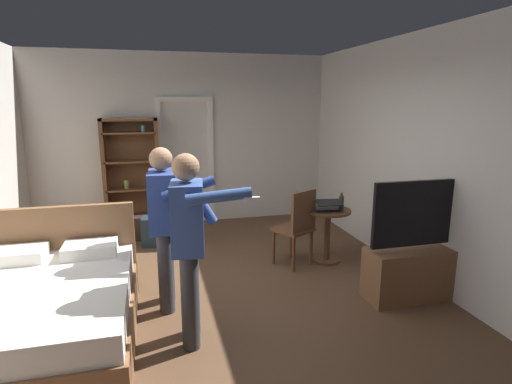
{
  "coord_description": "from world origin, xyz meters",
  "views": [
    {
      "loc": [
        -0.55,
        -4.04,
        2.06
      ],
      "look_at": [
        0.52,
        0.14,
        1.1
      ],
      "focal_mm": 28.81,
      "sensor_mm": 36.0,
      "label": 1
    }
  ],
  "objects_px": {
    "suitcase_small": "(164,231)",
    "bed": "(44,311)",
    "bookshelf": "(132,171)",
    "tv_flatscreen": "(419,264)",
    "person_blue_shirt": "(190,238)",
    "suitcase_dark": "(144,227)",
    "side_table": "(327,227)",
    "person_striped_shirt": "(165,217)",
    "bottle_on_table": "(341,203)",
    "laptop": "(327,207)",
    "wooden_chair": "(297,225)"
  },
  "relations": [
    {
      "from": "bottle_on_table",
      "to": "laptop",
      "type": "bearing_deg",
      "value": 168.05
    },
    {
      "from": "side_table",
      "to": "person_striped_shirt",
      "type": "bearing_deg",
      "value": -161.02
    },
    {
      "from": "laptop",
      "to": "person_blue_shirt",
      "type": "relative_size",
      "value": 0.22
    },
    {
      "from": "tv_flatscreen",
      "to": "bottle_on_table",
      "type": "distance_m",
      "value": 1.24
    },
    {
      "from": "person_blue_shirt",
      "to": "suitcase_small",
      "type": "bearing_deg",
      "value": 93.53
    },
    {
      "from": "side_table",
      "to": "suitcase_small",
      "type": "distance_m",
      "value": 2.37
    },
    {
      "from": "person_striped_shirt",
      "to": "wooden_chair",
      "type": "bearing_deg",
      "value": 21.87
    },
    {
      "from": "bed",
      "to": "tv_flatscreen",
      "type": "xyz_separation_m",
      "value": [
        3.65,
        -0.03,
        0.07
      ]
    },
    {
      "from": "suitcase_dark",
      "to": "person_blue_shirt",
      "type": "bearing_deg",
      "value": -72.33
    },
    {
      "from": "laptop",
      "to": "wooden_chair",
      "type": "relative_size",
      "value": 0.37
    },
    {
      "from": "bookshelf",
      "to": "person_blue_shirt",
      "type": "xyz_separation_m",
      "value": [
        0.59,
        -3.52,
        -0.02
      ]
    },
    {
      "from": "bottle_on_table",
      "to": "suitcase_small",
      "type": "height_order",
      "value": "bottle_on_table"
    },
    {
      "from": "bed",
      "to": "side_table",
      "type": "relative_size",
      "value": 2.73
    },
    {
      "from": "laptop",
      "to": "suitcase_small",
      "type": "relative_size",
      "value": 0.62
    },
    {
      "from": "bottle_on_table",
      "to": "suitcase_small",
      "type": "bearing_deg",
      "value": 150.25
    },
    {
      "from": "tv_flatscreen",
      "to": "person_blue_shirt",
      "type": "height_order",
      "value": "person_blue_shirt"
    },
    {
      "from": "bed",
      "to": "suitcase_dark",
      "type": "relative_size",
      "value": 4.15
    },
    {
      "from": "suitcase_small",
      "to": "side_table",
      "type": "bearing_deg",
      "value": -20.49
    },
    {
      "from": "suitcase_small",
      "to": "bed",
      "type": "bearing_deg",
      "value": -105.62
    },
    {
      "from": "bookshelf",
      "to": "person_blue_shirt",
      "type": "distance_m",
      "value": 3.57
    },
    {
      "from": "bed",
      "to": "person_striped_shirt",
      "type": "xyz_separation_m",
      "value": [
        1.06,
        0.44,
        0.65
      ]
    },
    {
      "from": "person_blue_shirt",
      "to": "laptop",
      "type": "bearing_deg",
      "value": 36.51
    },
    {
      "from": "person_blue_shirt",
      "to": "side_table",
      "type": "bearing_deg",
      "value": 36.82
    },
    {
      "from": "tv_flatscreen",
      "to": "suitcase_dark",
      "type": "xyz_separation_m",
      "value": [
        -2.85,
        2.74,
        -0.2
      ]
    },
    {
      "from": "tv_flatscreen",
      "to": "suitcase_small",
      "type": "distance_m",
      "value": 3.49
    },
    {
      "from": "bookshelf",
      "to": "side_table",
      "type": "relative_size",
      "value": 2.57
    },
    {
      "from": "bottle_on_table",
      "to": "person_striped_shirt",
      "type": "distance_m",
      "value": 2.3
    },
    {
      "from": "tv_flatscreen",
      "to": "bookshelf",
      "type": "bearing_deg",
      "value": 132.36
    },
    {
      "from": "person_blue_shirt",
      "to": "person_striped_shirt",
      "type": "distance_m",
      "value": 0.73
    },
    {
      "from": "laptop",
      "to": "suitcase_dark",
      "type": "bearing_deg",
      "value": 145.09
    },
    {
      "from": "tv_flatscreen",
      "to": "side_table",
      "type": "xyz_separation_m",
      "value": [
        -0.52,
        1.18,
        0.09
      ]
    },
    {
      "from": "tv_flatscreen",
      "to": "bottle_on_table",
      "type": "xyz_separation_m",
      "value": [
        -0.38,
        1.1,
        0.42
      ]
    },
    {
      "from": "bottle_on_table",
      "to": "wooden_chair",
      "type": "distance_m",
      "value": 0.63
    },
    {
      "from": "bed",
      "to": "person_striped_shirt",
      "type": "relative_size",
      "value": 1.17
    },
    {
      "from": "bed",
      "to": "laptop",
      "type": "height_order",
      "value": "bed"
    },
    {
      "from": "person_striped_shirt",
      "to": "suitcase_small",
      "type": "height_order",
      "value": "person_striped_shirt"
    },
    {
      "from": "tv_flatscreen",
      "to": "person_striped_shirt",
      "type": "bearing_deg",
      "value": 169.65
    },
    {
      "from": "person_striped_shirt",
      "to": "tv_flatscreen",
      "type": "bearing_deg",
      "value": -10.35
    },
    {
      "from": "tv_flatscreen",
      "to": "suitcase_dark",
      "type": "distance_m",
      "value": 3.96
    },
    {
      "from": "bookshelf",
      "to": "tv_flatscreen",
      "type": "bearing_deg",
      "value": -47.64
    },
    {
      "from": "tv_flatscreen",
      "to": "person_blue_shirt",
      "type": "xyz_separation_m",
      "value": [
        -2.41,
        -0.23,
        0.57
      ]
    },
    {
      "from": "suitcase_small",
      "to": "person_blue_shirt",
      "type": "bearing_deg",
      "value": -77.21
    },
    {
      "from": "person_blue_shirt",
      "to": "tv_flatscreen",
      "type": "bearing_deg",
      "value": 5.46
    },
    {
      "from": "side_table",
      "to": "person_blue_shirt",
      "type": "distance_m",
      "value": 2.41
    },
    {
      "from": "suitcase_small",
      "to": "bookshelf",
      "type": "bearing_deg",
      "value": 123.97
    },
    {
      "from": "suitcase_dark",
      "to": "suitcase_small",
      "type": "bearing_deg",
      "value": -44.8
    },
    {
      "from": "person_striped_shirt",
      "to": "suitcase_small",
      "type": "xyz_separation_m",
      "value": [
        0.02,
        1.88,
        -0.74
      ]
    },
    {
      "from": "person_striped_shirt",
      "to": "suitcase_small",
      "type": "relative_size",
      "value": 2.73
    },
    {
      "from": "person_striped_shirt",
      "to": "laptop",
      "type": "bearing_deg",
      "value": 18.21
    },
    {
      "from": "suitcase_dark",
      "to": "side_table",
      "type": "bearing_deg",
      "value": -24.51
    }
  ]
}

